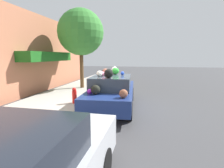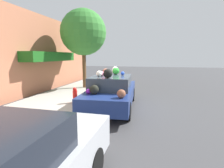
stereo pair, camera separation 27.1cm
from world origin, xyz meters
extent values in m
plane|color=#424244|center=(0.00, 0.00, 0.00)|extent=(60.00, 60.00, 0.00)
cube|color=#B2ADA3|center=(0.00, 2.70, 0.06)|extent=(24.00, 3.20, 0.13)
cube|color=#B26B4C|center=(0.00, 4.95, 2.32)|extent=(18.00, 0.30, 4.65)
cube|color=#195919|center=(2.56, 4.35, 2.18)|extent=(4.41, 0.90, 0.55)
cylinder|color=brown|center=(3.74, 2.66, 1.40)|extent=(0.24, 0.24, 2.55)
sphere|color=#388433|center=(3.74, 2.66, 3.70)|extent=(2.93, 2.93, 2.93)
cylinder|color=red|center=(-0.04, 1.55, 0.40)|extent=(0.20, 0.20, 0.55)
sphere|color=red|center=(-0.04, 1.55, 0.74)|extent=(0.18, 0.18, 0.18)
cube|color=navy|center=(0.00, -0.15, 0.60)|extent=(4.54, 2.05, 0.56)
cube|color=#333D47|center=(-0.18, -0.16, 1.14)|extent=(2.10, 1.67, 0.51)
cylinder|color=black|center=(1.31, 0.75, 0.32)|extent=(0.65, 0.22, 0.64)
cylinder|color=black|center=(1.43, -0.85, 0.32)|extent=(0.65, 0.22, 0.64)
cylinder|color=black|center=(-1.43, 0.55, 0.32)|extent=(0.65, 0.22, 0.64)
cylinder|color=black|center=(-1.31, -1.04, 0.32)|extent=(0.65, 0.22, 0.64)
sphere|color=yellow|center=(1.80, -0.51, 0.96)|extent=(0.20, 0.20, 0.15)
sphere|color=black|center=(-1.41, 0.14, 1.05)|extent=(0.46, 0.46, 0.33)
sphere|color=#95583D|center=(-1.74, -0.88, 1.02)|extent=(0.39, 0.39, 0.28)
ellipsoid|color=red|center=(1.48, 0.17, 0.96)|extent=(0.23, 0.23, 0.15)
sphere|color=blue|center=(0.26, -0.55, 1.48)|extent=(0.17, 0.17, 0.15)
sphere|color=red|center=(1.75, -0.07, 1.05)|extent=(0.41, 0.41, 0.33)
sphere|color=white|center=(-0.42, 0.28, 1.51)|extent=(0.31, 0.31, 0.23)
sphere|color=black|center=(1.15, -0.14, 1.00)|extent=(0.34, 0.34, 0.24)
sphere|color=black|center=(1.84, 0.47, 1.01)|extent=(0.28, 0.28, 0.24)
ellipsoid|color=brown|center=(1.85, -0.59, 1.00)|extent=(0.29, 0.26, 0.22)
sphere|color=green|center=(0.50, -0.21, 1.55)|extent=(0.31, 0.31, 0.31)
sphere|color=purple|center=(-1.41, 0.36, 0.98)|extent=(0.21, 0.21, 0.18)
ellipsoid|color=white|center=(0.59, -0.15, 1.57)|extent=(0.32, 0.36, 0.34)
ellipsoid|color=brown|center=(1.56, -0.30, 1.01)|extent=(0.34, 0.34, 0.26)
ellipsoid|color=brown|center=(1.08, 0.09, 0.96)|extent=(0.25, 0.19, 0.15)
sphere|color=brown|center=(0.14, 0.17, 1.54)|extent=(0.39, 0.39, 0.28)
sphere|color=white|center=(1.35, -0.50, 1.01)|extent=(0.29, 0.29, 0.25)
ellipsoid|color=pink|center=(-0.20, 0.22, 1.49)|extent=(0.32, 0.32, 0.18)
sphere|color=black|center=(-0.87, -0.20, 1.57)|extent=(0.34, 0.34, 0.34)
cylinder|color=black|center=(-4.41, 0.67, 0.31)|extent=(0.62, 0.19, 0.62)
cylinder|color=black|center=(-4.43, -0.91, 0.31)|extent=(0.62, 0.19, 0.62)
camera|label=1|loc=(-7.12, -1.62, 2.21)|focal=28.00mm
camera|label=2|loc=(-7.06, -1.89, 2.21)|focal=28.00mm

